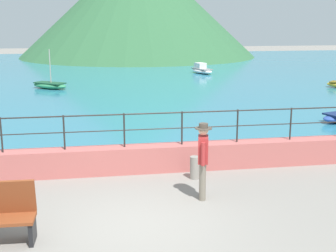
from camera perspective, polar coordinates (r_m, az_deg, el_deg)
name	(u,v)px	position (r m, az deg, el deg)	size (l,w,h in m)	color
ground_plane	(137,223)	(9.40, -3.82, -11.92)	(120.00, 120.00, 0.00)	gray
promenade_wall	(125,160)	(12.25, -5.36, -4.16)	(20.00, 0.56, 0.70)	#BC605B
railing	(124,124)	(12.01, -5.45, 0.25)	(18.44, 0.04, 0.90)	#282623
lake_water	(102,74)	(34.56, -8.18, 6.37)	(64.00, 44.32, 0.06)	teal
hill_main	(138,2)	(51.54, -3.79, 15.05)	(25.51, 25.51, 11.60)	#33663D
person_walking	(203,157)	(10.27, 4.34, -3.87)	(0.38, 0.56, 1.75)	slate
bollard	(195,168)	(11.76, 3.31, -5.16)	(0.24, 0.24, 0.58)	gray
boat_4	(202,70)	(34.58, 4.19, 6.96)	(1.58, 2.47, 0.76)	white
boat_5	(50,85)	(27.61, -14.42, 4.93)	(2.38, 2.10, 2.26)	#338C59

